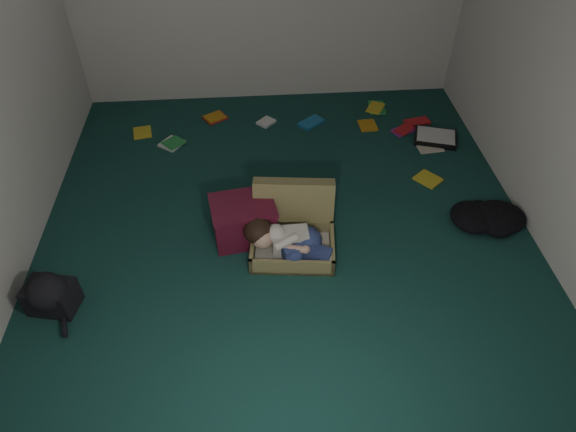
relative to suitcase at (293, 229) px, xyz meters
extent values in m
plane|color=#153D37|center=(-0.05, 0.08, -0.14)|extent=(4.50, 4.50, 0.00)
cube|color=olive|center=(-0.01, -0.13, -0.07)|extent=(0.69, 0.53, 0.15)
cube|color=beige|center=(-0.01, -0.13, -0.10)|extent=(0.63, 0.47, 0.02)
cube|color=olive|center=(0.02, 0.17, 0.09)|extent=(0.66, 0.27, 0.47)
cube|color=beige|center=(-0.03, -0.14, 0.02)|extent=(0.28, 0.16, 0.20)
sphere|color=tan|center=(-0.24, -0.15, 0.07)|extent=(0.17, 0.17, 0.17)
ellipsoid|color=black|center=(-0.27, -0.10, 0.10)|extent=(0.23, 0.24, 0.20)
ellipsoid|color=navy|center=(0.10, -0.15, 0.02)|extent=(0.21, 0.24, 0.20)
cube|color=navy|center=(0.02, -0.24, 0.01)|extent=(0.26, 0.18, 0.13)
cube|color=navy|center=(0.16, -0.27, -0.02)|extent=(0.25, 0.19, 0.10)
sphere|color=white|center=(0.25, -0.25, -0.03)|extent=(0.10, 0.10, 0.10)
sphere|color=white|center=(0.24, -0.31, -0.04)|extent=(0.09, 0.09, 0.09)
cylinder|color=tan|center=(0.00, -0.27, 0.06)|extent=(0.17, 0.07, 0.06)
cube|color=#5B1227|center=(-0.39, 0.10, 0.02)|extent=(0.53, 0.44, 0.32)
cube|color=#5B1227|center=(-0.39, 0.10, 0.19)|extent=(0.55, 0.46, 0.02)
cube|color=black|center=(1.56, 1.32, -0.12)|extent=(0.49, 0.42, 0.05)
cube|color=white|center=(1.56, 1.32, -0.09)|extent=(0.43, 0.37, 0.01)
cube|color=gold|center=(-1.41, 1.67, -0.13)|extent=(0.21, 0.16, 0.02)
cube|color=red|center=(-0.67, 1.89, -0.13)|extent=(0.26, 0.25, 0.02)
cube|color=white|center=(-0.13, 1.76, -0.13)|extent=(0.21, 0.24, 0.02)
cube|color=#1E6DA6|center=(0.34, 1.71, -0.13)|extent=(0.22, 0.25, 0.02)
cube|color=orange|center=(0.93, 1.61, -0.13)|extent=(0.26, 0.24, 0.02)
cube|color=green|center=(1.09, 1.96, -0.13)|extent=(0.22, 0.17, 0.02)
cube|color=#9A2696|center=(1.28, 1.49, -0.13)|extent=(0.26, 0.26, 0.02)
cube|color=beige|center=(1.47, 1.16, -0.13)|extent=(0.19, 0.24, 0.02)
cube|color=gold|center=(1.31, 0.69, -0.13)|extent=(0.23, 0.26, 0.02)
cube|color=red|center=(1.46, 1.64, -0.13)|extent=(0.26, 0.24, 0.02)
cube|color=white|center=(-1.09, 1.44, -0.13)|extent=(0.23, 0.19, 0.02)
camera|label=1|loc=(-0.27, -2.88, 2.84)|focal=32.00mm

